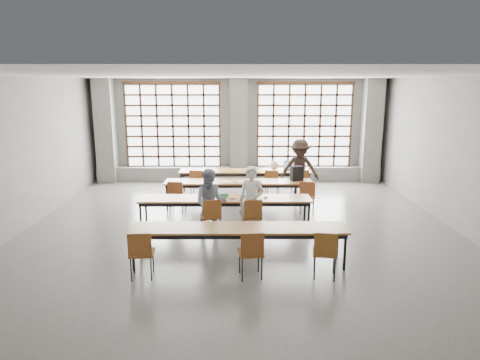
# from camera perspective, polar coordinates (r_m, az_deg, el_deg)

# --- Properties ---
(floor) EXTENTS (11.00, 11.00, 0.00)m
(floor) POSITION_cam_1_polar(r_m,az_deg,el_deg) (9.84, -0.06, -7.05)
(floor) COLOR #4D4D4B
(floor) RESTS_ON ground
(ceiling) EXTENTS (11.00, 11.00, 0.00)m
(ceiling) POSITION_cam_1_polar(r_m,az_deg,el_deg) (9.25, -0.07, 13.78)
(ceiling) COLOR silver
(ceiling) RESTS_ON floor
(wall_back) EXTENTS (10.00, 0.00, 10.00)m
(wall_back) POSITION_cam_1_polar(r_m,az_deg,el_deg) (14.84, -0.18, 6.65)
(wall_back) COLOR #595957
(wall_back) RESTS_ON floor
(wall_front) EXTENTS (10.00, 0.00, 10.00)m
(wall_front) POSITION_cam_1_polar(r_m,az_deg,el_deg) (4.08, 0.35, -10.21)
(wall_front) COLOR #595957
(wall_front) RESTS_ON floor
(wall_left) EXTENTS (0.00, 11.00, 11.00)m
(wall_left) POSITION_cam_1_polar(r_m,az_deg,el_deg) (10.61, -28.20, 2.65)
(wall_left) COLOR #595957
(wall_left) RESTS_ON floor
(wall_right) EXTENTS (0.00, 11.00, 11.00)m
(wall_right) POSITION_cam_1_polar(r_m,az_deg,el_deg) (10.66, 27.94, 2.72)
(wall_right) COLOR #595957
(wall_right) RESTS_ON floor
(column_left) EXTENTS (0.60, 0.55, 3.50)m
(column_left) POSITION_cam_1_polar(r_m,az_deg,el_deg) (15.22, -17.47, 6.22)
(column_left) COLOR #555553
(column_left) RESTS_ON floor
(column_mid) EXTENTS (0.60, 0.55, 3.50)m
(column_mid) POSITION_cam_1_polar(r_m,az_deg,el_deg) (14.56, -0.17, 6.54)
(column_mid) COLOR #555553
(column_mid) RESTS_ON floor
(column_right) EXTENTS (0.60, 0.55, 3.50)m
(column_right) POSITION_cam_1_polar(r_m,az_deg,el_deg) (15.25, 17.09, 6.26)
(column_right) COLOR #555553
(column_right) RESTS_ON floor
(window_left) EXTENTS (3.32, 0.12, 3.00)m
(window_left) POSITION_cam_1_polar(r_m,az_deg,el_deg) (14.91, -8.92, 7.11)
(window_left) COLOR white
(window_left) RESTS_ON wall_back
(window_right) EXTENTS (3.32, 0.12, 3.00)m
(window_right) POSITION_cam_1_polar(r_m,az_deg,el_deg) (14.92, 8.56, 7.13)
(window_right) COLOR white
(window_right) RESTS_ON wall_back
(sill_ledge) EXTENTS (9.80, 0.35, 0.50)m
(sill_ledge) POSITION_cam_1_polar(r_m,az_deg,el_deg) (14.88, -0.17, 0.82)
(sill_ledge) COLOR #555553
(sill_ledge) RESTS_ON floor
(desk_row_a) EXTENTS (4.00, 0.70, 0.73)m
(desk_row_a) POSITION_cam_1_polar(r_m,az_deg,el_deg) (13.10, 0.67, 1.01)
(desk_row_a) COLOR brown
(desk_row_a) RESTS_ON floor
(desk_row_b) EXTENTS (4.00, 0.70, 0.73)m
(desk_row_b) POSITION_cam_1_polar(r_m,az_deg,el_deg) (11.68, -0.22, -0.44)
(desk_row_b) COLOR brown
(desk_row_b) RESTS_ON floor
(desk_row_c) EXTENTS (4.00, 0.70, 0.73)m
(desk_row_c) POSITION_cam_1_polar(r_m,az_deg,el_deg) (9.99, -2.02, -2.75)
(desk_row_c) COLOR brown
(desk_row_c) RESTS_ON floor
(desk_row_d) EXTENTS (4.00, 0.70, 0.73)m
(desk_row_d) POSITION_cam_1_polar(r_m,az_deg,el_deg) (8.00, -0.13, -6.75)
(desk_row_d) COLOR brown
(desk_row_d) RESTS_ON floor
(chair_back_left) EXTENTS (0.48, 0.48, 0.88)m
(chair_back_left) POSITION_cam_1_polar(r_m,az_deg,el_deg) (12.56, -5.73, -0.16)
(chair_back_left) COLOR maroon
(chair_back_left) RESTS_ON floor
(chair_back_mid) EXTENTS (0.51, 0.51, 0.88)m
(chair_back_mid) POSITION_cam_1_polar(r_m,az_deg,el_deg) (12.55, 4.29, -0.14)
(chair_back_mid) COLOR brown
(chair_back_mid) RESTS_ON floor
(chair_back_right) EXTENTS (0.52, 0.53, 0.88)m
(chair_back_right) POSITION_cam_1_polar(r_m,az_deg,el_deg) (12.65, 8.09, -0.14)
(chair_back_right) COLOR brown
(chair_back_right) RESTS_ON floor
(chair_mid_left) EXTENTS (0.47, 0.47, 0.88)m
(chair_mid_left) POSITION_cam_1_polar(r_m,az_deg,el_deg) (11.21, -8.47, -1.83)
(chair_mid_left) COLOR brown
(chair_mid_left) RESTS_ON floor
(chair_mid_centre) EXTENTS (0.44, 0.45, 0.88)m
(chair_mid_centre) POSITION_cam_1_polar(r_m,az_deg,el_deg) (11.11, 1.83, -1.83)
(chair_mid_centre) COLOR brown
(chair_mid_centre) RESTS_ON floor
(chair_mid_right) EXTENTS (0.48, 0.48, 0.88)m
(chair_mid_right) POSITION_cam_1_polar(r_m,az_deg,el_deg) (11.25, 8.94, -1.80)
(chair_mid_right) COLOR brown
(chair_mid_right) RESTS_ON floor
(chair_front_left) EXTENTS (0.51, 0.51, 0.88)m
(chair_front_left) POSITION_cam_1_polar(r_m,az_deg,el_deg) (9.44, -3.83, -4.52)
(chair_front_left) COLOR maroon
(chair_front_left) RESTS_ON floor
(chair_front_right) EXTENTS (0.48, 0.49, 0.88)m
(chair_front_right) POSITION_cam_1_polar(r_m,az_deg,el_deg) (9.42, 1.62, -4.52)
(chair_front_right) COLOR brown
(chair_front_right) RESTS_ON floor
(chair_near_left) EXTENTS (0.45, 0.46, 0.88)m
(chair_near_left) POSITION_cam_1_polar(r_m,az_deg,el_deg) (7.64, -13.07, -9.09)
(chair_near_left) COLOR brown
(chair_near_left) RESTS_ON floor
(chair_near_mid) EXTENTS (0.47, 0.47, 0.88)m
(chair_near_mid) POSITION_cam_1_polar(r_m,az_deg,el_deg) (7.46, 1.52, -9.28)
(chair_near_mid) COLOR maroon
(chair_near_mid) RESTS_ON floor
(chair_near_right) EXTENTS (0.48, 0.49, 0.88)m
(chair_near_right) POSITION_cam_1_polar(r_m,az_deg,el_deg) (7.61, 11.29, -9.09)
(chair_near_right) COLOR brown
(chair_near_right) RESTS_ON floor
(student_male) EXTENTS (0.66, 0.53, 1.57)m
(student_male) POSITION_cam_1_polar(r_m,az_deg,el_deg) (9.48, 1.53, -2.86)
(student_male) COLOR silver
(student_male) RESTS_ON floor
(student_female) EXTENTS (0.74, 0.58, 1.51)m
(student_female) POSITION_cam_1_polar(r_m,az_deg,el_deg) (9.50, -3.92, -3.02)
(student_female) COLOR #1A234E
(student_female) RESTS_ON floor
(student_back) EXTENTS (1.19, 0.75, 1.75)m
(student_back) POSITION_cam_1_polar(r_m,az_deg,el_deg) (12.70, 7.96, 1.47)
(student_back) COLOR black
(student_back) RESTS_ON floor
(laptop_front) EXTENTS (0.45, 0.43, 0.26)m
(laptop_front) POSITION_cam_1_polar(r_m,az_deg,el_deg) (10.06, 1.27, -1.89)
(laptop_front) COLOR #AAAAAE
(laptop_front) RESTS_ON desk_row_c
(laptop_back) EXTENTS (0.42, 0.37, 0.26)m
(laptop_back) POSITION_cam_1_polar(r_m,az_deg,el_deg) (13.27, 6.56, 1.65)
(laptop_back) COLOR #B9B8BE
(laptop_back) RESTS_ON desk_row_a
(mouse) EXTENTS (0.10, 0.07, 0.04)m
(mouse) POSITION_cam_1_polar(r_m,az_deg,el_deg) (9.97, 3.45, -2.30)
(mouse) COLOR silver
(mouse) RESTS_ON desk_row_c
(green_box) EXTENTS (0.26, 0.14, 0.09)m
(green_box) POSITION_cam_1_polar(r_m,az_deg,el_deg) (10.04, -2.29, -2.02)
(green_box) COLOR green
(green_box) RESTS_ON desk_row_c
(phone) EXTENTS (0.14, 0.10, 0.01)m
(phone) POSITION_cam_1_polar(r_m,az_deg,el_deg) (9.87, -0.99, -2.50)
(phone) COLOR black
(phone) RESTS_ON desk_row_c
(paper_sheet_b) EXTENTS (0.36, 0.34, 0.00)m
(paper_sheet_b) POSITION_cam_1_polar(r_m,az_deg,el_deg) (11.62, -1.70, -0.18)
(paper_sheet_b) COLOR white
(paper_sheet_b) RESTS_ON desk_row_b
(paper_sheet_c) EXTENTS (0.35, 0.30, 0.00)m
(paper_sheet_c) POSITION_cam_1_polar(r_m,az_deg,el_deg) (11.66, 0.27, -0.13)
(paper_sheet_c) COLOR white
(paper_sheet_c) RESTS_ON desk_row_b
(backpack) EXTENTS (0.36, 0.28, 0.40)m
(backpack) POSITION_cam_1_polar(r_m,az_deg,el_deg) (11.78, 7.59, 0.88)
(backpack) COLOR black
(backpack) RESTS_ON desk_row_b
(plastic_bag) EXTENTS (0.29, 0.25, 0.29)m
(plastic_bag) POSITION_cam_1_polar(r_m,az_deg,el_deg) (13.15, 4.60, 1.95)
(plastic_bag) COLOR silver
(plastic_bag) RESTS_ON desk_row_a
(red_pouch) EXTENTS (0.21, 0.13, 0.06)m
(red_pouch) POSITION_cam_1_polar(r_m,az_deg,el_deg) (7.73, -12.98, -9.12)
(red_pouch) COLOR #AD1526
(red_pouch) RESTS_ON chair_near_left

